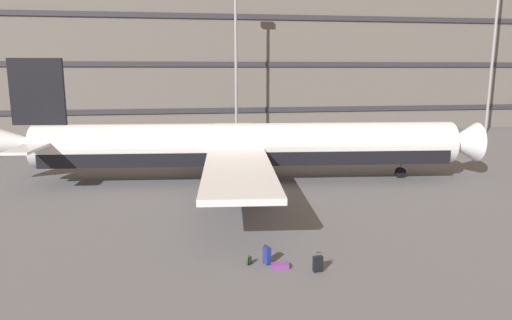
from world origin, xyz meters
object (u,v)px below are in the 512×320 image
(airliner, at_px, (243,146))
(suitcase_scuffed, at_px, (267,255))
(backpack_laid_flat, at_px, (248,260))
(suitcase_upright, at_px, (280,266))
(suitcase_purple, at_px, (318,263))

(airliner, xyz_separation_m, suitcase_scuffed, (-0.98, -17.02, -2.41))
(backpack_laid_flat, bearing_deg, suitcase_upright, -23.67)
(suitcase_upright, bearing_deg, suitcase_scuffed, 130.67)
(suitcase_scuffed, distance_m, backpack_laid_flat, 0.92)
(suitcase_purple, bearing_deg, airliner, 93.65)
(suitcase_upright, bearing_deg, suitcase_purple, -20.95)
(suitcase_upright, height_order, suitcase_scuffed, suitcase_scuffed)
(airliner, relative_size, suitcase_scuffed, 41.97)
(airliner, bearing_deg, suitcase_scuffed, -93.29)
(suitcase_upright, relative_size, backpack_laid_flat, 1.60)
(airliner, distance_m, backpack_laid_flat, 17.30)
(airliner, bearing_deg, suitcase_upright, -91.50)
(airliner, xyz_separation_m, suitcase_purple, (1.16, -18.24, -2.45))
(suitcase_purple, xyz_separation_m, backpack_laid_flat, (-3.03, 1.24, -0.18))
(airliner, xyz_separation_m, suitcase_upright, (-0.46, -17.62, -2.74))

